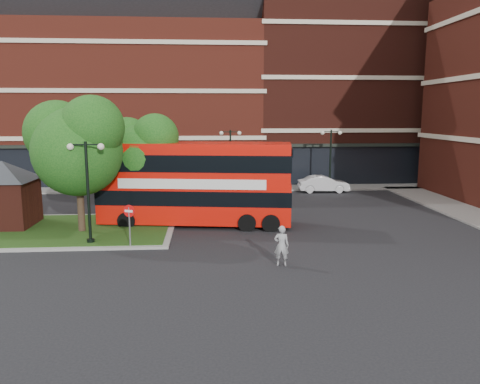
{
  "coord_description": "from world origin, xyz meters",
  "views": [
    {
      "loc": [
        0.16,
        -22.13,
        6.32
      ],
      "look_at": [
        1.96,
        3.22,
        2.0
      ],
      "focal_mm": 35.0,
      "sensor_mm": 36.0,
      "label": 1
    }
  ],
  "objects": [
    {
      "name": "car_white",
      "position": [
        9.5,
        14.5,
        0.67
      ],
      "size": [
        4.07,
        1.52,
        1.33
      ],
      "primitive_type": "imported",
      "rotation": [
        0.0,
        0.0,
        1.54
      ],
      "color": "silver",
      "rests_on": "ground"
    },
    {
      "name": "terrace_far_left",
      "position": [
        -8.0,
        24.0,
        7.0
      ],
      "size": [
        26.0,
        12.0,
        14.0
      ],
      "primitive_type": "cube",
      "color": "maroon",
      "rests_on": "ground"
    },
    {
      "name": "bus",
      "position": [
        -0.52,
        4.0,
        2.69
      ],
      "size": [
        10.97,
        3.97,
        4.1
      ],
      "rotation": [
        0.0,
        0.0,
        -0.15
      ],
      "color": "red",
      "rests_on": "ground"
    },
    {
      "name": "woman",
      "position": [
        3.21,
        -3.5,
        0.86
      ],
      "size": [
        0.7,
        0.53,
        1.71
      ],
      "primitive_type": "imported",
      "rotation": [
        0.0,
        0.0,
        2.93
      ],
      "color": "gray",
      "rests_on": "ground"
    },
    {
      "name": "lamp_far_right",
      "position": [
        10.0,
        14.5,
        2.83
      ],
      "size": [
        1.72,
        0.36,
        5.0
      ],
      "color": "black",
      "rests_on": "ground"
    },
    {
      "name": "kiosk",
      "position": [
        -11.0,
        4.0,
        2.32
      ],
      "size": [
        6.51,
        6.51,
        3.6
      ],
      "color": "#471911",
      "rests_on": "traffic_island"
    },
    {
      "name": "terrace_far_right",
      "position": [
        14.0,
        24.0,
        8.0
      ],
      "size": [
        18.0,
        12.0,
        16.0
      ],
      "primitive_type": "cube",
      "color": "#471911",
      "rests_on": "ground"
    },
    {
      "name": "tree_island_east",
      "position": [
        -3.58,
        5.06,
        4.24
      ],
      "size": [
        4.46,
        3.9,
        6.29
      ],
      "color": "#2D2116",
      "rests_on": "ground"
    },
    {
      "name": "lamp_far_left",
      "position": [
        2.0,
        14.5,
        2.83
      ],
      "size": [
        1.72,
        0.36,
        5.0
      ],
      "color": "black",
      "rests_on": "ground"
    },
    {
      "name": "pavement_far",
      "position": [
        0.0,
        16.5,
        0.06
      ],
      "size": [
        44.0,
        3.0,
        0.12
      ],
      "primitive_type": "cube",
      "color": "slate",
      "rests_on": "ground"
    },
    {
      "name": "ground",
      "position": [
        0.0,
        0.0,
        0.0
      ],
      "size": [
        120.0,
        120.0,
        0.0
      ],
      "primitive_type": "plane",
      "color": "black",
      "rests_on": "ground"
    },
    {
      "name": "tree_island_west",
      "position": [
        -6.6,
        2.58,
        4.79
      ],
      "size": [
        5.4,
        4.71,
        7.21
      ],
      "color": "#2D2116",
      "rests_on": "ground"
    },
    {
      "name": "no_entry_sign",
      "position": [
        -3.5,
        -0.5,
        1.49
      ],
      "size": [
        0.55,
        0.26,
        2.09
      ],
      "rotation": [
        0.0,
        0.0,
        -0.39
      ],
      "color": "slate",
      "rests_on": "ground"
    },
    {
      "name": "traffic_island",
      "position": [
        -8.0,
        3.0,
        0.07
      ],
      "size": [
        12.6,
        7.6,
        0.15
      ],
      "color": "gray",
      "rests_on": "ground"
    },
    {
      "name": "car_silver",
      "position": [
        -6.11,
        14.5,
        0.66
      ],
      "size": [
        4.02,
        2.0,
        1.32
      ],
      "primitive_type": "imported",
      "rotation": [
        0.0,
        0.0,
        1.45
      ],
      "color": "#BABDC2",
      "rests_on": "ground"
    },
    {
      "name": "lamp_island",
      "position": [
        -5.5,
        0.2,
        2.83
      ],
      "size": [
        1.72,
        0.36,
        5.0
      ],
      "color": "black",
      "rests_on": "ground"
    }
  ]
}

